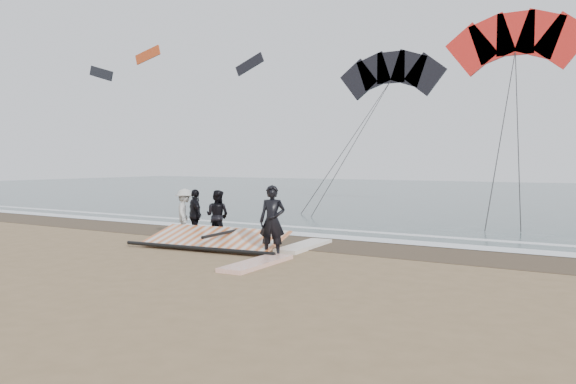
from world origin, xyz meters
name	(u,v)px	position (x,y,z in m)	size (l,w,h in m)	color
ground	(239,269)	(0.00, 0.00, 0.00)	(120.00, 120.00, 0.00)	#8C704C
sea	(506,195)	(0.00, 33.00, 0.01)	(120.00, 54.00, 0.02)	#233838
wet_sand	(329,244)	(0.00, 4.50, 0.01)	(120.00, 2.80, 0.01)	#4C3D2B
foam_near	(349,238)	(0.00, 5.90, 0.03)	(120.00, 0.90, 0.01)	white
foam_far	(370,232)	(0.00, 7.60, 0.03)	(120.00, 0.45, 0.01)	white
man_main	(272,221)	(-0.21, 1.74, 0.92)	(0.67, 0.44, 1.84)	black
board_white	(257,263)	(0.08, 0.60, 0.05)	(0.67, 2.38, 0.10)	white
board_cream	(304,246)	(-0.29, 3.52, 0.05)	(0.67, 2.51, 0.10)	white
trio_cluster	(198,214)	(-3.96, 3.25, 0.79)	(2.37, 1.29, 1.59)	black
sail_rig	(216,241)	(-2.45, 2.27, 0.20)	(4.72, 2.13, 0.52)	black
kite_red	(515,45)	(2.89, 17.95, 7.86)	(7.22, 4.25, 11.22)	red
kite_dark	(391,77)	(-5.55, 24.07, 7.84)	(8.04, 6.66, 15.20)	black
distant_kites	(165,64)	(-29.20, 28.67, 11.42)	(15.80, 6.12, 3.27)	#BF3F16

